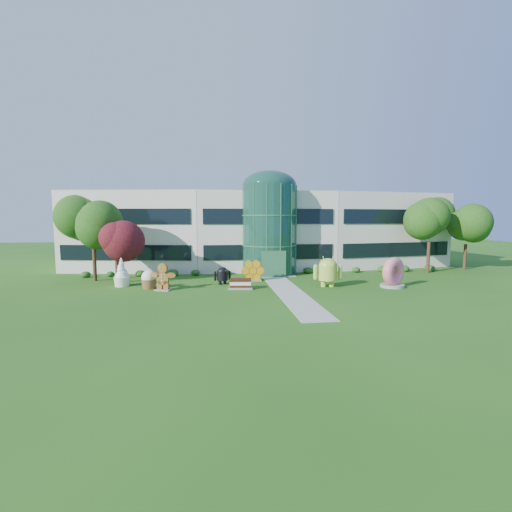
{
  "coord_description": "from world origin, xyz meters",
  "views": [
    {
      "loc": [
        -6.56,
        -29.09,
        6.32
      ],
      "look_at": [
        -2.23,
        6.0,
        2.6
      ],
      "focal_mm": 26.0,
      "sensor_mm": 36.0,
      "label": 1
    }
  ],
  "objects": [
    {
      "name": "ice_cream_sandwich",
      "position": [
        -3.98,
        3.04,
        0.46
      ],
      "size": [
        2.18,
        1.25,
        0.93
      ],
      "primitive_type": null,
      "rotation": [
        0.0,
        0.0,
        -0.1
      ],
      "color": "black",
      "rests_on": "ground"
    },
    {
      "name": "cupcake",
      "position": [
        -12.03,
        4.22,
        0.83
      ],
      "size": [
        1.63,
        1.63,
        1.66
      ],
      "primitive_type": null,
      "rotation": [
        0.0,
        0.0,
        0.2
      ],
      "color": "white",
      "rests_on": "ground"
    },
    {
      "name": "trees_backdrop",
      "position": [
        0.0,
        13.0,
        4.2
      ],
      "size": [
        52.0,
        8.0,
        8.4
      ],
      "primitive_type": null,
      "color": "#1E4912",
      "rests_on": "ground"
    },
    {
      "name": "android_green",
      "position": [
        3.99,
        3.14,
        1.54
      ],
      "size": [
        2.92,
        2.14,
        3.08
      ],
      "primitive_type": null,
      "rotation": [
        0.0,
        0.0,
        -0.13
      ],
      "color": "#AACA41",
      "rests_on": "ground"
    },
    {
      "name": "honeycomb",
      "position": [
        -2.44,
        6.91,
        0.95
      ],
      "size": [
        2.45,
        0.97,
        1.9
      ],
      "primitive_type": null,
      "rotation": [
        0.0,
        0.0,
        0.05
      ],
      "color": "orange",
      "rests_on": "ground"
    },
    {
      "name": "ground",
      "position": [
        0.0,
        0.0,
        0.0
      ],
      "size": [
        140.0,
        140.0,
        0.0
      ],
      "primitive_type": "plane",
      "color": "#215114",
      "rests_on": "ground"
    },
    {
      "name": "donut",
      "position": [
        9.74,
        2.22,
        1.39
      ],
      "size": [
        2.95,
        2.42,
        2.77
      ],
      "primitive_type": null,
      "rotation": [
        0.0,
        0.0,
        0.51
      ],
      "color": "#E4567A",
      "rests_on": "ground"
    },
    {
      "name": "android_black",
      "position": [
        -5.49,
        5.53,
        0.96
      ],
      "size": [
        1.91,
        1.49,
        1.92
      ],
      "primitive_type": null,
      "rotation": [
        0.0,
        0.0,
        0.23
      ],
      "color": "black",
      "rests_on": "ground"
    },
    {
      "name": "gingerbread",
      "position": [
        -10.68,
        3.24,
        1.2
      ],
      "size": [
        2.78,
        1.82,
        2.4
      ],
      "primitive_type": null,
      "rotation": [
        0.0,
        0.0,
        -0.34
      ],
      "color": "brown",
      "rests_on": "ground"
    },
    {
      "name": "froyo",
      "position": [
        -14.67,
        5.68,
        1.31
      ],
      "size": [
        1.74,
        1.74,
        2.62
      ],
      "primitive_type": null,
      "rotation": [
        0.0,
        0.0,
        0.15
      ],
      "color": "white",
      "rests_on": "ground"
    },
    {
      "name": "atrium",
      "position": [
        0.0,
        12.0,
        4.9
      ],
      "size": [
        6.0,
        6.0,
        9.8
      ],
      "primitive_type": "cylinder",
      "color": "#194738",
      "rests_on": "ground"
    },
    {
      "name": "building",
      "position": [
        0.0,
        18.0,
        4.65
      ],
      "size": [
        46.0,
        15.0,
        9.3
      ],
      "primitive_type": null,
      "color": "beige",
      "rests_on": "ground"
    },
    {
      "name": "walkway",
      "position": [
        0.0,
        2.0,
        0.02
      ],
      "size": [
        2.4,
        20.0,
        0.04
      ],
      "primitive_type": "cube",
      "color": "#9E9E93",
      "rests_on": "ground"
    },
    {
      "name": "tree_red",
      "position": [
        -15.5,
        7.5,
        3.0
      ],
      "size": [
        4.0,
        4.0,
        6.0
      ],
      "primitive_type": null,
      "color": "#3F0C14",
      "rests_on": "ground"
    }
  ]
}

